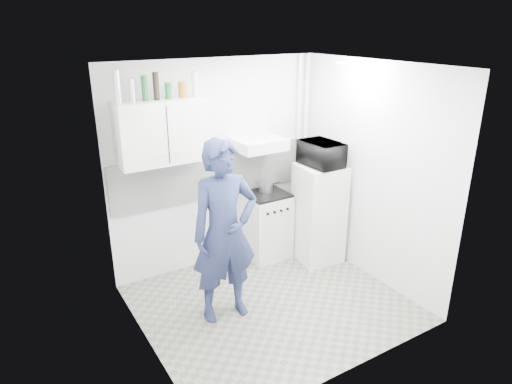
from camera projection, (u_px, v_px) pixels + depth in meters
floor at (271, 303)px, 5.15m from camera, size 2.80×2.80×0.00m
ceiling at (274, 66)px, 4.24m from camera, size 2.80×2.80×0.00m
wall_back at (217, 165)px, 5.69m from camera, size 2.80×0.00×2.80m
wall_left at (140, 226)px, 4.01m from camera, size 0.00×2.60×2.60m
wall_right at (371, 174)px, 5.38m from camera, size 0.00×2.60×2.60m
person at (225, 232)px, 4.64m from camera, size 0.75×0.53×1.94m
stove at (266, 225)px, 6.07m from camera, size 0.54×0.54×0.87m
fridge at (319, 213)px, 5.91m from camera, size 0.60×0.60×1.30m
stove_top at (266, 194)px, 5.91m from camera, size 0.52×0.52×0.03m
saucepan at (266, 187)px, 5.95m from camera, size 0.18×0.18×0.10m
microwave at (322, 154)px, 5.63m from camera, size 0.56×0.39×0.31m
bottle_a at (117, 87)px, 4.60m from camera, size 0.08×0.08×0.33m
bottle_b at (132, 91)px, 4.69m from camera, size 0.06×0.06×0.24m
bottle_c at (144, 88)px, 4.75m from camera, size 0.06×0.06×0.26m
bottle_d at (156, 86)px, 4.80m from camera, size 0.07×0.07×0.29m
canister_a at (168, 91)px, 4.89m from camera, size 0.07×0.07×0.18m
canister_b at (182, 90)px, 4.97m from camera, size 0.09×0.09×0.17m
bottle_e at (195, 84)px, 5.02m from camera, size 0.07×0.07×0.28m
upper_cabinet at (162, 132)px, 4.99m from camera, size 1.00×0.35×0.70m
range_hood at (259, 144)px, 5.62m from camera, size 0.60×0.50×0.14m
backsplash at (218, 173)px, 5.71m from camera, size 2.74×0.03×0.60m
pipe_a at (304, 152)px, 6.26m from camera, size 0.05×0.05×2.60m
pipe_b at (297, 153)px, 6.21m from camera, size 0.04×0.04×2.60m
ceiling_spot_fixture at (341, 63)px, 4.90m from camera, size 0.10×0.10×0.02m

